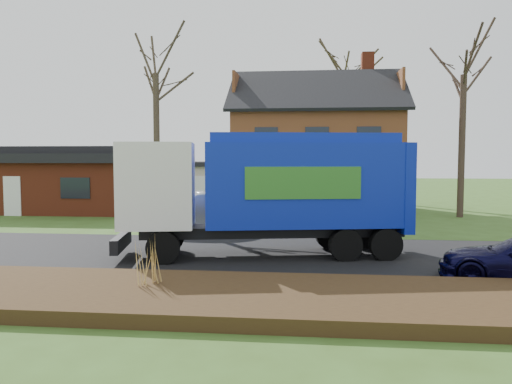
# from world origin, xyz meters

# --- Properties ---
(ground) EXTENTS (120.00, 120.00, 0.00)m
(ground) POSITION_xyz_m (0.00, 0.00, 0.00)
(ground) COLOR #34501A
(ground) RESTS_ON ground
(road) EXTENTS (80.00, 7.00, 0.02)m
(road) POSITION_xyz_m (0.00, 0.00, 0.01)
(road) COLOR black
(road) RESTS_ON ground
(mulch_verge) EXTENTS (80.00, 3.50, 0.30)m
(mulch_verge) POSITION_xyz_m (0.00, -5.30, 0.15)
(mulch_verge) COLOR black
(mulch_verge) RESTS_ON ground
(main_house) EXTENTS (12.95, 8.95, 9.26)m
(main_house) POSITION_xyz_m (1.49, 13.91, 4.03)
(main_house) COLOR beige
(main_house) RESTS_ON ground
(ranch_house) EXTENTS (9.80, 8.20, 3.70)m
(ranch_house) POSITION_xyz_m (-12.00, 13.00, 1.81)
(ranch_house) COLOR maroon
(ranch_house) RESTS_ON ground
(garbage_truck) EXTENTS (9.21, 4.02, 3.82)m
(garbage_truck) POSITION_xyz_m (0.44, -0.03, 2.20)
(garbage_truck) COLOR black
(garbage_truck) RESTS_ON ground
(silver_sedan) EXTENTS (5.33, 3.24, 1.66)m
(silver_sedan) POSITION_xyz_m (-2.42, 4.89, 0.83)
(silver_sedan) COLOR #A2A5A9
(silver_sedan) RESTS_ON ground
(tree_front_west) EXTENTS (3.32, 3.32, 9.87)m
(tree_front_west) POSITION_xyz_m (-5.69, 7.91, 8.13)
(tree_front_west) COLOR #3F3425
(tree_front_west) RESTS_ON ground
(tree_front_east) EXTENTS (3.75, 3.75, 10.43)m
(tree_front_east) POSITION_xyz_m (9.41, 11.16, 8.47)
(tree_front_east) COLOR #3D2E25
(tree_front_east) RESTS_ON ground
(tree_back) EXTENTS (4.04, 4.04, 12.79)m
(tree_back) POSITION_xyz_m (4.14, 22.76, 10.66)
(tree_back) COLOR #443729
(tree_back) RESTS_ON ground
(grass_clump_mid) EXTENTS (0.38, 0.32, 1.08)m
(grass_clump_mid) POSITION_xyz_m (-1.89, -4.95, 0.84)
(grass_clump_mid) COLOR tan
(grass_clump_mid) RESTS_ON mulch_verge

